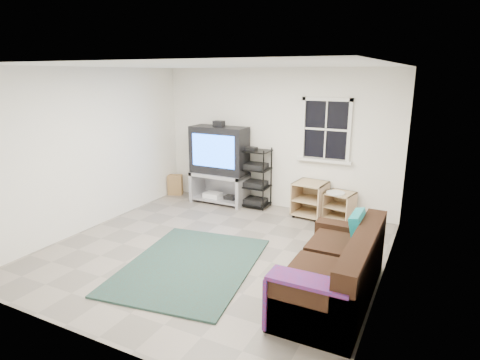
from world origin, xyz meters
The scene contains 8 objects.
room centered at (0.95, 2.27, 1.48)m, with size 4.60×4.62×4.60m.
tv_unit centered at (-1.05, 2.00, 0.89)m, with size 1.11×0.55×1.63m.
av_rack centered at (-0.33, 2.07, 0.50)m, with size 0.57×0.42×1.15m.
side_table_left centered at (0.80, 2.06, 0.34)m, with size 0.58×0.58×0.63m.
side_table_right centered at (1.33, 2.08, 0.29)m, with size 0.53×0.53×0.52m.
sofa centered at (1.88, -0.49, 0.31)m, with size 0.86×1.95×0.89m.
shag_rug centered at (-0.04, -0.59, 0.01)m, with size 1.61×2.22×0.03m, color #312116.
paper_bag centered at (-2.15, 2.03, 0.21)m, with size 0.30×0.19×0.42m, color brown.
Camera 1 is at (2.77, -4.65, 2.51)m, focal length 30.00 mm.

